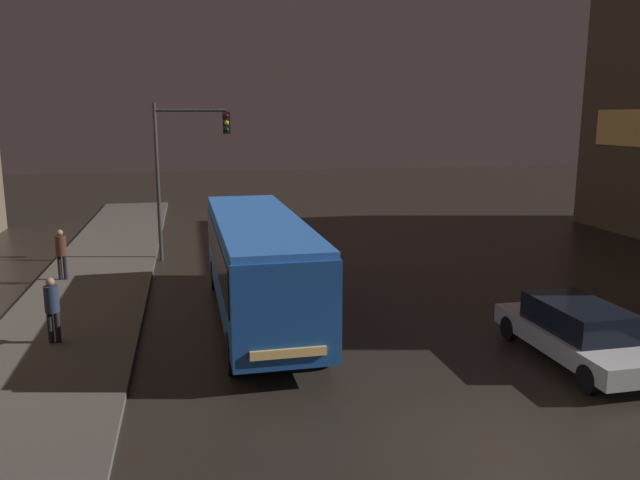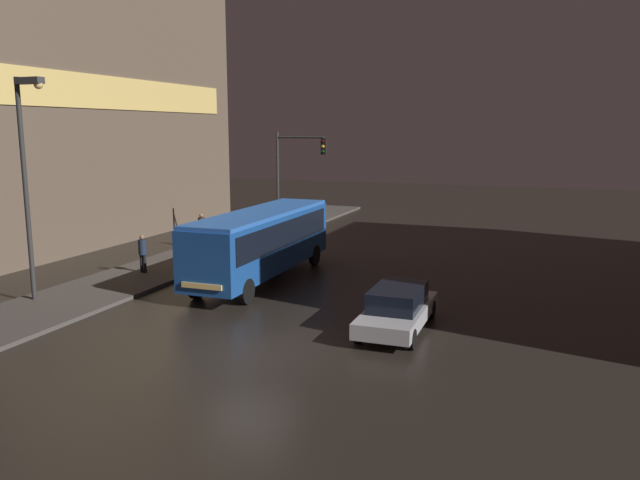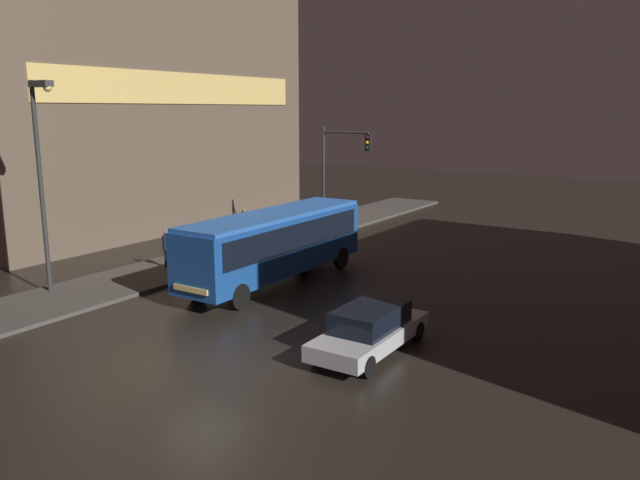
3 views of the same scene
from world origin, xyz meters
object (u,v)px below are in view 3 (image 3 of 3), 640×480
object	(u,v)px
pedestrian_near	(244,221)
pedestrian_mid	(167,246)
traffic_light_main	(339,166)
street_lamp_sidewalk	(42,157)
car_taxi	(370,329)
bus_near	(275,240)

from	to	relation	value
pedestrian_near	pedestrian_mid	xyz separation A→B (m)	(1.00, -6.72, -0.06)
traffic_light_main	street_lamp_sidewalk	distance (m)	15.69
pedestrian_near	street_lamp_sidewalk	bearing A→B (deg)	116.08
pedestrian_mid	traffic_light_main	bearing A→B (deg)	-102.62
pedestrian_mid	traffic_light_main	world-z (taller)	traffic_light_main
car_taxi	traffic_light_main	world-z (taller)	traffic_light_main
pedestrian_near	street_lamp_sidewalk	world-z (taller)	street_lamp_sidewalk
bus_near	traffic_light_main	xyz separation A→B (m)	(-2.12, 8.60, 2.44)
traffic_light_main	street_lamp_sidewalk	xyz separation A→B (m)	(-4.24, -15.06, 1.26)
bus_near	car_taxi	xyz separation A→B (m)	(7.28, -4.69, -1.15)
bus_near	pedestrian_mid	size ratio (longest dim) A/B	5.94
bus_near	car_taxi	bearing A→B (deg)	146.52
traffic_light_main	bus_near	bearing A→B (deg)	-76.15
pedestrian_mid	street_lamp_sidewalk	xyz separation A→B (m)	(-0.90, -5.31, 4.41)
bus_near	pedestrian_near	size ratio (longest dim) A/B	5.67
bus_near	car_taxi	distance (m)	8.74
bus_near	pedestrian_mid	xyz separation A→B (m)	(-5.46, -1.15, -0.72)
car_taxi	pedestrian_near	xyz separation A→B (m)	(-13.74, 10.26, 0.48)
street_lamp_sidewalk	pedestrian_near	bearing A→B (deg)	90.47
bus_near	car_taxi	world-z (taller)	bus_near
car_taxi	street_lamp_sidewalk	size ratio (longest dim) A/B	0.58
traffic_light_main	pedestrian_mid	bearing A→B (deg)	-108.89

